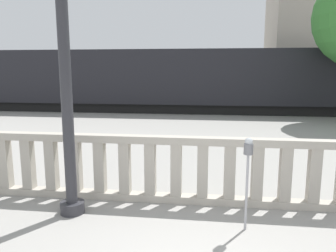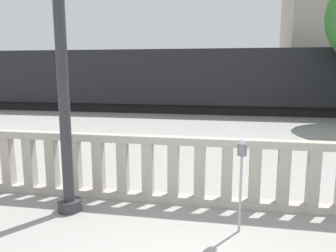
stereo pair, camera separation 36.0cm
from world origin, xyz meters
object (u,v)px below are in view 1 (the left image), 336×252
at_px(lamppost, 64,53).
at_px(parking_meter, 248,159).
at_px(train_far, 272,76).
at_px(train_near, 175,80).

distance_m(lamppost, parking_meter, 3.40).
height_order(lamppost, parking_meter, lamppost).
height_order(parking_meter, train_far, train_far).
bearing_deg(train_far, train_near, -129.01).
relative_size(parking_meter, train_near, 0.06).
xyz_separation_m(lamppost, train_far, (7.40, 22.99, -0.86)).
bearing_deg(parking_meter, train_far, 79.24).
bearing_deg(train_far, lamppost, -107.84).
xyz_separation_m(lamppost, train_near, (0.29, 14.21, -0.89)).
height_order(lamppost, train_far, lamppost).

